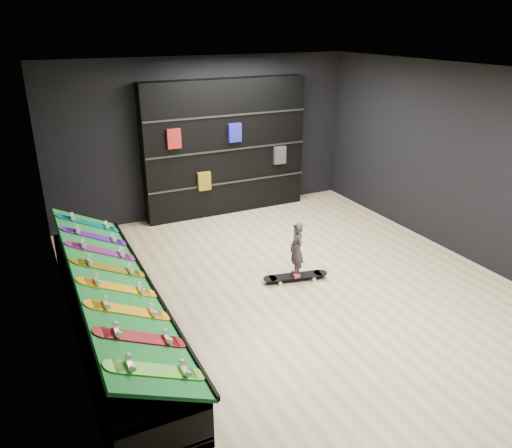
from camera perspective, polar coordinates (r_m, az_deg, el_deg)
name	(u,v)px	position (r m, az deg, el deg)	size (l,w,h in m)	color
floor	(293,287)	(7.31, 4.25, -7.16)	(6.00, 7.00, 0.01)	#C6B386
ceiling	(300,72)	(6.40, 5.03, 16.95)	(6.00, 7.00, 0.01)	white
wall_back	(205,137)	(9.78, -5.90, 9.82)	(6.00, 0.02, 3.00)	black
wall_left	(59,226)	(5.87, -21.63, -0.17)	(0.02, 7.00, 3.00)	black
wall_right	(461,163)	(8.57, 22.34, 6.51)	(0.02, 7.00, 3.00)	black
display_rack	(113,314)	(6.45, -16.05, -9.82)	(0.90, 4.50, 0.50)	black
turf_ramp	(113,280)	(6.23, -16.05, -6.13)	(1.00, 4.50, 0.04)	#0E5D20
back_shelving	(225,148)	(9.78, -3.51, 8.69)	(3.25, 0.38, 2.60)	black
floor_skateboard	(295,278)	(7.46, 4.54, -6.17)	(0.98, 0.22, 0.09)	black
child	(296,260)	(7.32, 4.61, -4.12)	(0.19, 0.13, 0.50)	black
display_board_0	(157,370)	(4.63, -11.30, -16.09)	(0.98, 0.22, 0.09)	green
display_board_1	(141,338)	(5.07, -12.96, -12.53)	(0.98, 0.22, 0.09)	red
display_board_2	(129,310)	(5.52, -14.32, -9.54)	(0.98, 0.22, 0.09)	yellow
display_board_3	(118,287)	(5.98, -15.46, -7.01)	(0.98, 0.22, 0.09)	orange
display_board_4	(109,268)	(6.46, -16.42, -4.84)	(0.98, 0.22, 0.09)	yellow
display_board_5	(102,251)	(6.95, -17.24, -2.98)	(0.98, 0.22, 0.09)	#2626BF
display_board_6	(95,236)	(7.44, -17.95, -1.36)	(0.98, 0.22, 0.09)	purple
display_board_7	(89,223)	(7.95, -18.57, 0.06)	(0.98, 0.22, 0.09)	#0C8C99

